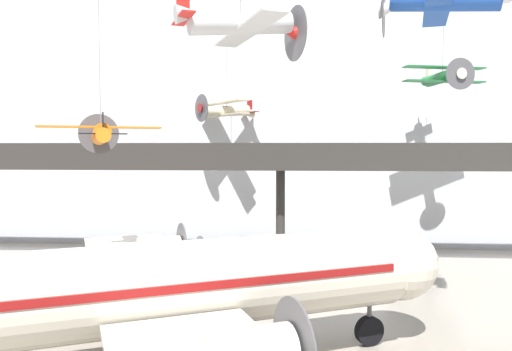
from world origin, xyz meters
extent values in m
cube|color=silver|center=(0.00, 31.87, 11.91)|extent=(140.00, 3.00, 23.82)
cube|color=#2D2B28|center=(0.00, 24.05, 7.50)|extent=(110.00, 3.20, 0.90)
cube|color=#2D2B28|center=(0.00, 22.51, 8.50)|extent=(110.00, 0.12, 1.10)
cylinder|color=#2D2B28|center=(0.00, 25.01, 3.53)|extent=(0.70, 0.70, 7.05)
cylinder|color=beige|center=(-4.40, 4.48, 3.53)|extent=(20.34, 11.89, 3.33)
sphere|color=beige|center=(5.84, 9.29, 3.53)|extent=(3.26, 3.26, 3.26)
cube|color=maroon|center=(-4.40, 4.48, 3.86)|extent=(19.04, 11.33, 0.30)
cube|color=beige|center=(-7.29, 12.35, 2.78)|extent=(10.07, 14.16, 0.28)
cylinder|color=beige|center=(-4.72, 10.30, 2.83)|extent=(2.88, 2.48, 1.60)
cylinder|color=#4C4C51|center=(-3.51, 10.87, 2.83)|extent=(1.34, 2.77, 3.04)
cylinder|color=beige|center=(-6.65, 14.42, 2.83)|extent=(2.88, 2.48, 1.60)
cylinder|color=#4C4C51|center=(-5.44, 14.99, 2.83)|extent=(1.34, 2.77, 3.04)
cylinder|color=#4C4C51|center=(1.08, 1.08, 2.83)|extent=(1.34, 2.77, 3.04)
cylinder|color=#4C4C51|center=(4.40, 8.61, 1.26)|extent=(0.20, 0.20, 1.21)
cylinder|color=black|center=(4.40, 8.61, 0.65)|extent=(1.34, 0.90, 1.30)
cylinder|color=#4C4C51|center=(-5.31, 6.99, 1.26)|extent=(0.20, 0.20, 1.21)
cylinder|color=black|center=(-5.31, 6.99, 0.65)|extent=(1.34, 0.90, 1.30)
cylinder|color=beige|center=(-4.56, 27.89, 11.73)|extent=(3.83, 3.27, 1.14)
cone|color=maroon|center=(-6.27, 26.55, 11.88)|extent=(1.02, 1.03, 0.77)
cylinder|color=#4C4C51|center=(-6.39, 26.45, 11.89)|extent=(1.42, 1.78, 2.24)
cone|color=beige|center=(-2.97, 29.15, 11.59)|extent=(1.36, 1.29, 0.80)
cube|color=beige|center=(-4.76, 27.74, 12.42)|extent=(4.68, 5.56, 0.10)
cube|color=beige|center=(-4.76, 27.74, 11.39)|extent=(4.68, 5.56, 0.10)
cube|color=maroon|center=(-2.77, 29.30, 12.25)|extent=(0.43, 0.36, 1.03)
cube|color=maroon|center=(-2.77, 29.30, 11.73)|extent=(1.78, 2.07, 0.06)
cylinder|color=slate|center=(-4.56, 27.89, 15.50)|extent=(0.04, 0.04, 6.69)
cylinder|color=silver|center=(-1.25, 8.36, 14.05)|extent=(4.61, 2.74, 1.36)
cone|color=red|center=(0.94, 9.33, 13.83)|extent=(1.04, 1.08, 0.85)
cylinder|color=#4C4C51|center=(1.09, 9.40, 13.81)|extent=(1.03, 2.26, 2.46)
cone|color=silver|center=(-3.28, 7.46, 14.25)|extent=(1.51, 1.26, 0.91)
cube|color=silver|center=(-0.99, 8.48, 13.76)|extent=(3.81, 6.75, 0.10)
cube|color=red|center=(-3.54, 7.35, 14.62)|extent=(0.53, 0.28, 1.13)
cube|color=red|center=(-3.54, 7.35, 14.05)|extent=(1.50, 2.47, 0.06)
cylinder|color=#1E6B33|center=(12.16, 25.59, 14.00)|extent=(1.89, 4.27, 0.98)
cone|color=beige|center=(12.71, 23.47, 13.94)|extent=(0.93, 0.86, 0.78)
cylinder|color=#4C4C51|center=(12.74, 23.33, 13.93)|extent=(2.18, 0.60, 2.24)
cone|color=#1E6B33|center=(11.65, 27.55, 14.05)|extent=(1.00, 1.28, 0.76)
cube|color=#1E6B33|center=(12.22, 25.34, 14.69)|extent=(6.35, 2.57, 0.10)
cube|color=#1E6B33|center=(12.22, 25.34, 13.65)|extent=(6.35, 2.57, 0.10)
cube|color=beige|center=(11.58, 27.80, 14.52)|extent=(0.19, 0.51, 1.04)
cube|color=beige|center=(11.58, 27.80, 14.00)|extent=(2.30, 1.06, 0.06)
cylinder|color=slate|center=(12.16, 25.59, 16.68)|extent=(0.04, 0.04, 4.49)
cylinder|color=#1E4CAD|center=(7.78, 10.17, 15.34)|extent=(4.88, 2.01, 1.33)
cone|color=white|center=(5.36, 10.71, 15.16)|extent=(0.96, 1.03, 0.88)
cylinder|color=#4C4C51|center=(5.20, 10.75, 15.14)|extent=(0.60, 2.49, 2.54)
cube|color=#1E4CAD|center=(7.50, 10.23, 15.05)|extent=(2.69, 7.22, 0.10)
cylinder|color=orange|center=(-10.18, 15.02, 9.46)|extent=(2.80, 4.63, 1.19)
cone|color=black|center=(-11.18, 17.22, 9.58)|extent=(1.10, 1.05, 0.86)
cylinder|color=#4C4C51|center=(-11.25, 17.38, 9.59)|extent=(2.28, 1.07, 2.49)
cone|color=orange|center=(-9.25, 12.97, 9.35)|extent=(1.27, 1.50, 0.87)
cube|color=orange|center=(-10.30, 15.28, 9.91)|extent=(6.81, 3.91, 0.10)
cube|color=black|center=(-9.13, 12.72, 10.03)|extent=(0.29, 0.54, 1.15)
cube|color=black|center=(-9.13, 12.72, 9.46)|extent=(2.50, 1.54, 0.06)
cylinder|color=slate|center=(-10.18, 15.02, 14.34)|extent=(0.04, 0.04, 8.80)
camera|label=1|loc=(1.10, -13.26, 8.72)|focal=35.00mm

